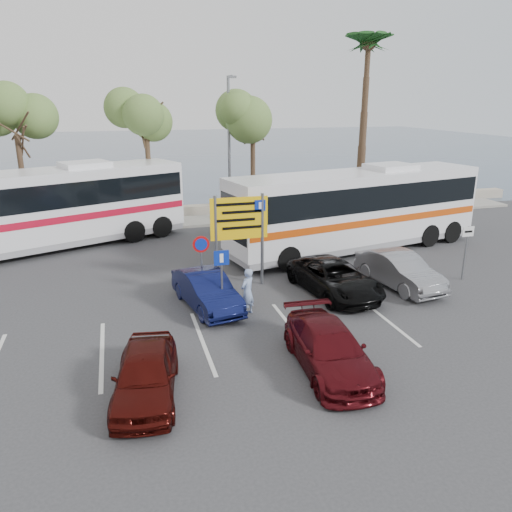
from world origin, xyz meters
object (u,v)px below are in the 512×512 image
object	(u,v)px
direction_sign	(239,225)
coach_bus_right	(356,212)
suv_black	(334,278)
coach_bus_left	(49,211)
car_red	(146,374)
car_maroon	(329,349)
car_blue	(207,290)
pedestrian_near	(247,292)
street_lamp_right	(229,143)
pedestrian_far	(287,235)
car_silver_b	(399,270)

from	to	relation	value
direction_sign	coach_bus_right	size ratio (longest dim) A/B	0.28
suv_black	coach_bus_right	bearing A→B (deg)	49.07
coach_bus_left	car_red	size ratio (longest dim) A/B	3.58
car_maroon	suv_black	size ratio (longest dim) A/B	0.93
car_blue	pedestrian_near	bearing A→B (deg)	-49.00
coach_bus_right	street_lamp_right	bearing A→B (deg)	122.66
direction_sign	car_red	world-z (taller)	direction_sign
car_blue	pedestrian_far	xyz separation A→B (m)	(4.68, 5.00, 0.34)
direction_sign	car_silver_b	distance (m)	6.39
street_lamp_right	pedestrian_near	world-z (taller)	street_lamp_right
suv_black	pedestrian_near	size ratio (longest dim) A/B	2.76
direction_sign	pedestrian_near	size ratio (longest dim) A/B	2.23
direction_sign	coach_bus_left	bearing A→B (deg)	135.78
direction_sign	suv_black	distance (m)	4.05
street_lamp_right	suv_black	distance (m)	12.72
pedestrian_far	direction_sign	bearing A→B (deg)	137.21
coach_bus_left	pedestrian_near	world-z (taller)	coach_bus_left
pedestrian_near	car_red	bearing A→B (deg)	10.16
coach_bus_right	car_blue	world-z (taller)	coach_bus_right
car_maroon	pedestrian_near	world-z (taller)	pedestrian_near
car_blue	pedestrian_near	size ratio (longest dim) A/B	2.36
street_lamp_right	car_maroon	xyz separation A→B (m)	(-1.20, -17.02, -4.00)
car_maroon	suv_black	world-z (taller)	suv_black
car_silver_b	pedestrian_far	xyz separation A→B (m)	(-2.83, 5.00, 0.30)
street_lamp_right	car_red	size ratio (longest dim) A/B	2.19
pedestrian_near	pedestrian_far	world-z (taller)	pedestrian_far
pedestrian_near	car_silver_b	bearing A→B (deg)	150.17
car_maroon	pedestrian_near	size ratio (longest dim) A/B	2.57
street_lamp_right	pedestrian_near	distance (m)	13.70
street_lamp_right	coach_bus_left	bearing A→B (deg)	-162.37
car_red	suv_black	bearing A→B (deg)	43.64
coach_bus_right	car_maroon	size ratio (longest dim) A/B	3.15
car_maroon	car_silver_b	size ratio (longest dim) A/B	1.03
coach_bus_left	pedestrian_far	world-z (taller)	coach_bus_left
suv_black	pedestrian_near	bearing A→B (deg)	-172.97
street_lamp_right	car_maroon	distance (m)	17.52
coach_bus_right	car_silver_b	xyz separation A→B (m)	(-0.60, -5.00, -1.18)
suv_black	pedestrian_far	distance (m)	5.01
car_maroon	car_red	size ratio (longest dim) A/B	1.14
street_lamp_right	car_silver_b	distance (m)	13.23
car_maroon	car_silver_b	xyz separation A→B (m)	(5.10, 5.00, 0.06)
car_red	suv_black	world-z (taller)	car_red
street_lamp_right	pedestrian_far	distance (m)	7.98
car_red	pedestrian_near	size ratio (longest dim) A/B	2.26
direction_sign	pedestrian_far	size ratio (longest dim) A/B	1.87
coach_bus_right	car_maroon	world-z (taller)	coach_bus_right
street_lamp_right	car_silver_b	size ratio (longest dim) A/B	1.98
suv_black	pedestrian_far	size ratio (longest dim) A/B	2.31
pedestrian_far	car_blue	bearing A→B (deg)	137.06
coach_bus_right	suv_black	world-z (taller)	coach_bus_right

